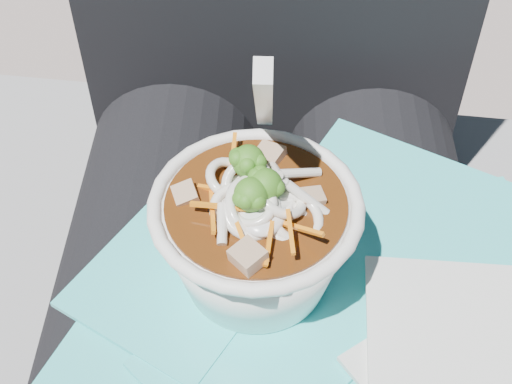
{
  "coord_description": "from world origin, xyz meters",
  "views": [
    {
      "loc": [
        -0.0,
        -0.27,
        1.03
      ],
      "look_at": [
        -0.01,
        0.01,
        0.71
      ],
      "focal_mm": 50.0,
      "sensor_mm": 36.0,
      "label": 1
    }
  ],
  "objects_px": {
    "stone_ledge": "(268,375)",
    "person_body": "(271,246)",
    "plastic_bag": "(308,316)",
    "lap": "(268,360)",
    "udon_bowl": "(256,229)"
  },
  "relations": [
    {
      "from": "stone_ledge",
      "to": "plastic_bag",
      "type": "bearing_deg",
      "value": -81.18
    },
    {
      "from": "person_body",
      "to": "stone_ledge",
      "type": "bearing_deg",
      "value": 90.0
    },
    {
      "from": "lap",
      "to": "person_body",
      "type": "height_order",
      "value": "person_body"
    },
    {
      "from": "stone_ledge",
      "to": "person_body",
      "type": "xyz_separation_m",
      "value": [
        0.0,
        -0.06,
        0.33
      ]
    },
    {
      "from": "lap",
      "to": "person_body",
      "type": "relative_size",
      "value": 0.48
    },
    {
      "from": "udon_bowl",
      "to": "person_body",
      "type": "bearing_deg",
      "value": 82.98
    },
    {
      "from": "stone_ledge",
      "to": "udon_bowl",
      "type": "bearing_deg",
      "value": -94.05
    },
    {
      "from": "plastic_bag",
      "to": "lap",
      "type": "bearing_deg",
      "value": 150.28
    },
    {
      "from": "plastic_bag",
      "to": "udon_bowl",
      "type": "xyz_separation_m",
      "value": [
        -0.04,
        0.03,
        0.05
      ]
    },
    {
      "from": "person_body",
      "to": "udon_bowl",
      "type": "relative_size",
      "value": 5.51
    },
    {
      "from": "lap",
      "to": "person_body",
      "type": "bearing_deg",
      "value": 90.0
    },
    {
      "from": "stone_ledge",
      "to": "plastic_bag",
      "type": "height_order",
      "value": "plastic_bag"
    },
    {
      "from": "lap",
      "to": "plastic_bag",
      "type": "height_order",
      "value": "plastic_bag"
    },
    {
      "from": "lap",
      "to": "udon_bowl",
      "type": "xyz_separation_m",
      "value": [
        -0.01,
        0.01,
        0.14
      ]
    },
    {
      "from": "stone_ledge",
      "to": "lap",
      "type": "xyz_separation_m",
      "value": [
        0.0,
        -0.15,
        0.31
      ]
    }
  ]
}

